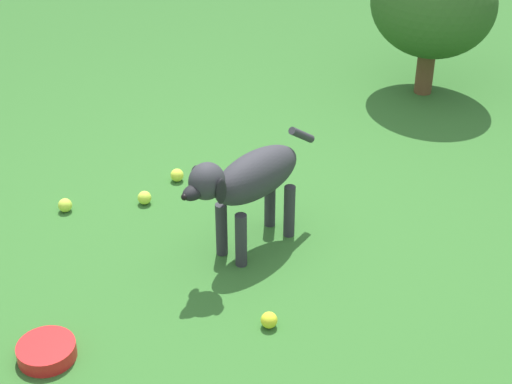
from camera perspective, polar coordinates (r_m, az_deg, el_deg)
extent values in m
plane|color=#2D6026|center=(3.67, -0.50, -3.36)|extent=(14.00, 14.00, 0.00)
ellipsoid|color=#2D2D33|center=(3.45, 0.00, 1.22)|extent=(0.20, 0.48, 0.21)
cylinder|color=#2D2D33|center=(3.45, -1.06, -3.41)|extent=(0.05, 0.05, 0.26)
cylinder|color=#2D2D33|center=(3.52, -2.44, -2.63)|extent=(0.05, 0.05, 0.26)
cylinder|color=#2D2D33|center=(3.63, 2.36, -1.35)|extent=(0.05, 0.05, 0.26)
cylinder|color=#2D2D33|center=(3.70, 0.99, -0.65)|extent=(0.05, 0.05, 0.26)
ellipsoid|color=#2D2D33|center=(3.23, -3.48, 0.77)|extent=(0.15, 0.16, 0.16)
ellipsoid|color=black|center=(3.20, -4.38, 0.00)|extent=(0.07, 0.11, 0.06)
sphere|color=black|center=(3.17, -5.05, -0.35)|extent=(0.03, 0.03, 0.03)
ellipsoid|color=black|center=(3.20, -2.46, 0.05)|extent=(0.03, 0.06, 0.12)
ellipsoid|color=black|center=(3.29, -4.26, 0.99)|extent=(0.03, 0.06, 0.12)
cylinder|color=#2D2D33|center=(3.60, 3.23, 4.03)|extent=(0.04, 0.16, 0.12)
sphere|color=#C9DB3B|center=(4.10, -5.58, 1.19)|extent=(0.07, 0.07, 0.07)
sphere|color=#CCD229|center=(3.19, 0.93, -9.00)|extent=(0.07, 0.07, 0.07)
sphere|color=#C0DE3E|center=(3.94, -7.85, -0.40)|extent=(0.07, 0.07, 0.07)
sphere|color=#C0DC40|center=(3.95, -13.28, -0.91)|extent=(0.07, 0.07, 0.07)
cylinder|color=red|center=(3.17, -14.52, -10.79)|extent=(0.22, 0.22, 0.06)
cylinder|color=brown|center=(5.07, 11.79, 8.27)|extent=(0.11, 0.11, 0.27)
ellipsoid|color=#2A521E|center=(4.92, 12.35, 12.86)|extent=(0.75, 0.67, 0.63)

